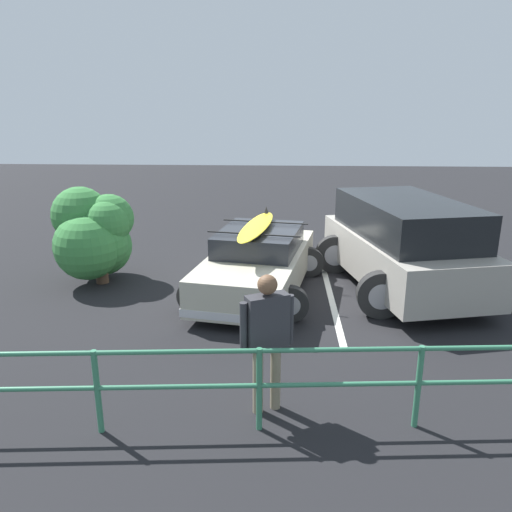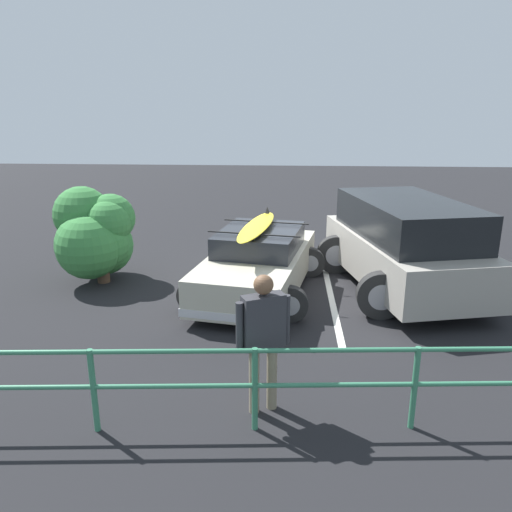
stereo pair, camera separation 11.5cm
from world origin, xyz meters
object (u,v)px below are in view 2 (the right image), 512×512
Objects in this scene: sedan_car at (258,263)px; bush_near_left at (95,237)px; suv_car at (404,244)px; person_bystander at (263,331)px.

sedan_car is 3.52m from bush_near_left.
bush_near_left is (6.39, -0.13, 0.02)m from suv_car.
sedan_car is at bearing -85.83° from person_bystander.
person_bystander is 0.88× the size of bush_near_left.
bush_near_left is at bearing -7.39° from sedan_car.
sedan_car is at bearing 172.61° from bush_near_left.
person_bystander reaches higher than sedan_car.
bush_near_left reaches higher than person_bystander.
bush_near_left is at bearing -1.17° from suv_car.
sedan_car is 4.13m from person_bystander.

